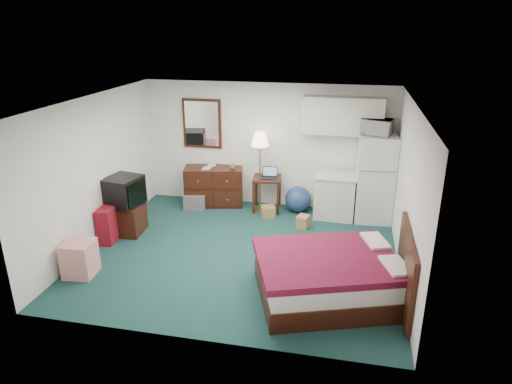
% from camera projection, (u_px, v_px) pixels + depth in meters
% --- Properties ---
extents(floor, '(5.00, 4.50, 0.01)m').
position_uv_depth(floor, '(242.00, 253.00, 7.56)').
color(floor, black).
rests_on(floor, ground).
extents(ceiling, '(5.00, 4.50, 0.01)m').
position_uv_depth(ceiling, '(240.00, 101.00, 6.68)').
color(ceiling, silver).
rests_on(ceiling, walls).
extents(walls, '(5.01, 4.51, 2.50)m').
position_uv_depth(walls, '(241.00, 182.00, 7.12)').
color(walls, silver).
rests_on(walls, floor).
extents(mirror, '(0.80, 0.06, 1.00)m').
position_uv_depth(mirror, '(202.00, 123.00, 9.27)').
color(mirror, white).
rests_on(mirror, walls).
extents(upper_cabinets, '(1.50, 0.35, 0.70)m').
position_uv_depth(upper_cabinets, '(342.00, 116.00, 8.49)').
color(upper_cabinets, silver).
rests_on(upper_cabinets, walls).
extents(headboard, '(0.06, 1.56, 1.00)m').
position_uv_depth(headboard, '(406.00, 269.00, 5.99)').
color(headboard, black).
rests_on(headboard, walls).
extents(dresser, '(1.26, 0.77, 0.80)m').
position_uv_depth(dresser, '(214.00, 186.00, 9.44)').
color(dresser, black).
rests_on(dresser, floor).
extents(floor_lamp, '(0.42, 0.42, 1.61)m').
position_uv_depth(floor_lamp, '(260.00, 172.00, 9.03)').
color(floor_lamp, gold).
rests_on(floor_lamp, floor).
extents(desk, '(0.59, 0.59, 0.69)m').
position_uv_depth(desk, '(267.00, 193.00, 9.19)').
color(desk, black).
rests_on(desk, floor).
extents(exercise_ball, '(0.55, 0.55, 0.52)m').
position_uv_depth(exercise_ball, '(298.00, 199.00, 9.12)').
color(exercise_ball, navy).
rests_on(exercise_ball, floor).
extents(kitchen_counter, '(0.79, 0.62, 0.83)m').
position_uv_depth(kitchen_counter, '(335.00, 197.00, 8.82)').
color(kitchen_counter, silver).
rests_on(kitchen_counter, floor).
extents(fridge, '(0.72, 0.72, 1.66)m').
position_uv_depth(fridge, '(375.00, 178.00, 8.58)').
color(fridge, silver).
rests_on(fridge, floor).
extents(bed, '(2.28, 2.02, 0.61)m').
position_uv_depth(bed, '(330.00, 277.00, 6.26)').
color(bed, maroon).
rests_on(bed, floor).
extents(tv_stand, '(0.58, 0.62, 0.54)m').
position_uv_depth(tv_stand, '(127.00, 219.00, 8.21)').
color(tv_stand, black).
rests_on(tv_stand, floor).
extents(suitcase, '(0.27, 0.41, 0.63)m').
position_uv_depth(suitcase, '(108.00, 225.00, 7.83)').
color(suitcase, maroon).
rests_on(suitcase, floor).
extents(retail_box, '(0.47, 0.47, 0.54)m').
position_uv_depth(retail_box, '(80.00, 259.00, 6.82)').
color(retail_box, silver).
rests_on(retail_box, floor).
extents(file_bin, '(0.48, 0.39, 0.30)m').
position_uv_depth(file_bin, '(195.00, 201.00, 9.30)').
color(file_bin, '#5D5E62').
rests_on(file_bin, floor).
extents(cardboard_box_a, '(0.32, 0.30, 0.22)m').
position_uv_depth(cardboard_box_a, '(268.00, 211.00, 8.92)').
color(cardboard_box_a, '#8B6444').
rests_on(cardboard_box_a, floor).
extents(cardboard_box_b, '(0.25, 0.28, 0.24)m').
position_uv_depth(cardboard_box_b, '(303.00, 222.00, 8.44)').
color(cardboard_box_b, '#8B6444').
rests_on(cardboard_box_b, floor).
extents(laptop, '(0.31, 0.26, 0.21)m').
position_uv_depth(laptop, '(269.00, 173.00, 8.98)').
color(laptop, black).
rests_on(laptop, desk).
extents(crt_tv, '(0.67, 0.70, 0.52)m').
position_uv_depth(crt_tv, '(124.00, 191.00, 8.02)').
color(crt_tv, black).
rests_on(crt_tv, tv_stand).
extents(microwave, '(0.59, 0.43, 0.36)m').
position_uv_depth(microwave, '(377.00, 125.00, 8.25)').
color(microwave, silver).
rests_on(microwave, fridge).
extents(book_a, '(0.17, 0.02, 0.23)m').
position_uv_depth(book_a, '(203.00, 163.00, 9.20)').
color(book_a, '#8B6444').
rests_on(book_a, dresser).
extents(book_b, '(0.17, 0.06, 0.23)m').
position_uv_depth(book_b, '(207.00, 160.00, 9.37)').
color(book_b, '#8B6444').
rests_on(book_b, dresser).
extents(mug, '(0.13, 0.10, 0.12)m').
position_uv_depth(mug, '(233.00, 166.00, 9.17)').
color(mug, '#478634').
rests_on(mug, dresser).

